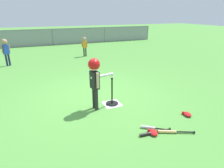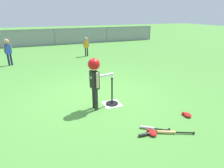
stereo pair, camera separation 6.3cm
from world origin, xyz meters
TOP-DOWN VIEW (x-y plane):
  - ground_plane at (0.00, 0.00)m, footprint 60.00×60.00m
  - home_plate at (0.25, -0.59)m, footprint 0.44×0.44m
  - batting_tee at (0.25, -0.59)m, footprint 0.32×0.32m
  - baseball_on_tee at (0.25, -0.59)m, footprint 0.07×0.07m
  - batter_child at (-0.22, -0.68)m, footprint 0.64×0.36m
  - fielder_deep_right at (1.13, 5.22)m, footprint 0.30×0.20m
  - fielder_near_right at (-2.50, 4.65)m, footprint 0.31×0.23m
  - spare_bat_silver at (0.54, -1.94)m, footprint 0.50×0.39m
  - spare_bat_wood at (0.82, -2.20)m, footprint 0.67×0.35m
  - spare_bat_black at (0.43, -2.09)m, footprint 0.67×0.10m
  - glove_by_plate at (0.48, -2.10)m, footprint 0.22×0.26m
  - glove_near_bats at (1.60, -1.81)m, footprint 0.22×0.26m
  - outfield_fence at (0.00, 9.75)m, footprint 16.06×0.06m

SIDE VIEW (x-z plane):
  - ground_plane at x=0.00m, z-range 0.00..0.00m
  - home_plate at x=0.25m, z-range 0.00..0.01m
  - spare_bat_silver at x=0.54m, z-range 0.00..0.06m
  - spare_bat_wood at x=0.82m, z-range 0.00..0.06m
  - spare_bat_black at x=0.43m, z-range 0.00..0.06m
  - glove_by_plate at x=0.48m, z-range 0.00..0.07m
  - glove_near_bats at x=1.60m, z-range 0.00..0.07m
  - batting_tee at x=0.25m, z-range -0.24..0.46m
  - outfield_fence at x=0.00m, z-range 0.04..1.19m
  - fielder_deep_right at x=1.13m, z-range 0.15..1.16m
  - baseball_on_tee at x=0.25m, z-range 0.70..0.78m
  - fielder_near_right at x=-2.50m, z-range 0.17..1.33m
  - batter_child at x=-0.22m, z-range 0.27..1.53m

